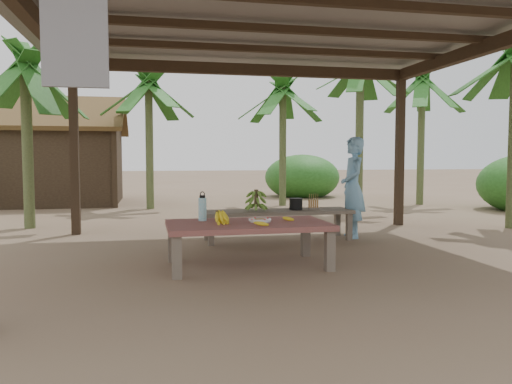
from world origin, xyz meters
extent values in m
plane|color=brown|center=(0.00, 0.00, 0.00)|extent=(80.00, 80.00, 0.00)
cube|color=black|center=(-2.80, 2.30, 1.35)|extent=(0.13, 0.13, 2.70)
cube|color=black|center=(2.80, 2.30, 1.35)|extent=(0.13, 0.13, 2.70)
cube|color=black|center=(0.00, 2.30, 2.70)|extent=(5.80, 0.14, 0.18)
cube|color=black|center=(-2.80, 0.00, 2.70)|extent=(0.14, 4.80, 0.18)
cube|color=black|center=(2.80, 0.00, 2.70)|extent=(0.14, 4.80, 0.18)
cube|color=slate|center=(0.00, 0.00, 2.92)|extent=(6.60, 5.60, 0.06)
cube|color=slate|center=(-2.10, -2.30, 2.15)|extent=(0.45, 0.05, 0.85)
cube|color=brown|center=(-1.36, -1.00, 0.22)|extent=(0.10, 0.10, 0.44)
cube|color=brown|center=(0.28, -0.97, 0.22)|extent=(0.10, 0.10, 0.44)
cube|color=brown|center=(-1.37, -0.16, 0.22)|extent=(0.10, 0.10, 0.44)
cube|color=brown|center=(0.27, -0.13, 0.22)|extent=(0.10, 0.10, 0.44)
cube|color=maroon|center=(-0.54, -0.57, 0.47)|extent=(1.81, 1.02, 0.06)
cube|color=brown|center=(-0.80, 0.84, 0.20)|extent=(0.08, 0.08, 0.40)
cube|color=brown|center=(1.26, 0.87, 0.20)|extent=(0.08, 0.08, 0.40)
cube|color=brown|center=(-0.81, 1.30, 0.20)|extent=(0.08, 0.08, 0.40)
cube|color=brown|center=(1.25, 1.33, 0.20)|extent=(0.08, 0.08, 0.40)
cube|color=brown|center=(0.23, 1.09, 0.42)|extent=(2.21, 0.64, 0.05)
cylinder|color=white|center=(-0.40, -0.54, 0.51)|extent=(0.24, 0.24, 0.01)
cylinder|color=white|center=(-0.40, -0.54, 0.52)|extent=(0.26, 0.26, 0.02)
cube|color=brown|center=(-0.40, -0.54, 0.53)|extent=(0.15, 0.13, 0.02)
ellipsoid|color=yellow|center=(-0.45, -0.86, 0.52)|extent=(0.17, 0.09, 0.04)
ellipsoid|color=yellow|center=(-0.05, -0.50, 0.52)|extent=(0.15, 0.12, 0.04)
cylinder|color=#40B1C8|center=(-1.03, -0.30, 0.63)|extent=(0.09, 0.09, 0.27)
cylinder|color=black|center=(-1.03, -0.30, 0.78)|extent=(0.07, 0.07, 0.03)
torus|color=black|center=(-1.03, -0.30, 0.81)|extent=(0.06, 0.01, 0.06)
cylinder|color=black|center=(0.50, 1.09, 0.53)|extent=(0.20, 0.20, 0.17)
imported|color=#6CA4CD|center=(1.41, 1.11, 0.77)|extent=(0.46, 0.62, 1.54)
cube|color=black|center=(-4.50, 8.00, 1.00)|extent=(4.00, 3.00, 2.00)
cube|color=brown|center=(-4.50, 7.15, 2.35)|extent=(4.40, 1.73, 1.00)
cube|color=brown|center=(-4.50, 8.85, 2.35)|extent=(4.40, 1.73, 1.00)
cylinder|color=#596638|center=(3.05, 4.69, 1.68)|extent=(0.18, 0.18, 3.36)
cylinder|color=#596638|center=(1.65, 6.27, 1.50)|extent=(0.18, 0.18, 2.99)
cylinder|color=#596638|center=(-1.66, 6.09, 1.51)|extent=(0.18, 0.18, 3.02)
cylinder|color=#596638|center=(-3.70, 3.19, 1.41)|extent=(0.18, 0.18, 2.82)
cylinder|color=#596638|center=(5.23, 5.81, 1.62)|extent=(0.18, 0.18, 3.24)
camera|label=1|loc=(-1.57, -6.04, 1.23)|focal=35.00mm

